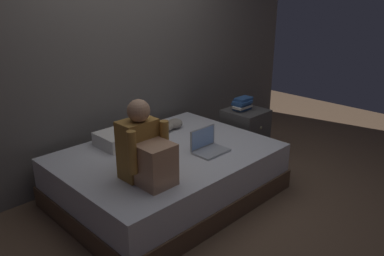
{
  "coord_description": "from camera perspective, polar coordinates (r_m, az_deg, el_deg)",
  "views": [
    {
      "loc": [
        -2.36,
        -2.21,
        1.93
      ],
      "look_at": [
        -0.06,
        0.1,
        0.73
      ],
      "focal_mm": 35.73,
      "sensor_mm": 36.0,
      "label": 1
    }
  ],
  "objects": [
    {
      "name": "ground_plane",
      "position": [
        3.76,
        1.79,
        -10.58
      ],
      "size": [
        8.0,
        8.0,
        0.0
      ],
      "primitive_type": "plane",
      "color": "brown"
    },
    {
      "name": "wall_back",
      "position": [
        4.19,
        -10.29,
        11.99
      ],
      "size": [
        5.6,
        0.1,
        2.7
      ],
      "primitive_type": "cube",
      "color": "#605B56",
      "rests_on": "ground_plane"
    },
    {
      "name": "bed",
      "position": [
        3.72,
        -3.69,
        -6.88
      ],
      "size": [
        2.0,
        1.5,
        0.48
      ],
      "color": "brown",
      "rests_on": "ground_plane"
    },
    {
      "name": "nightstand",
      "position": [
        4.62,
        7.89,
        -0.75
      ],
      "size": [
        0.44,
        0.46,
        0.58
      ],
      "color": "#474442",
      "rests_on": "ground_plane"
    },
    {
      "name": "person_sitting",
      "position": [
        3.02,
        -7.0,
        -3.38
      ],
      "size": [
        0.39,
        0.44,
        0.66
      ],
      "color": "olive",
      "rests_on": "bed"
    },
    {
      "name": "laptop",
      "position": [
        3.59,
        2.36,
        -2.67
      ],
      "size": [
        0.32,
        0.23,
        0.22
      ],
      "color": "#9EA0A5",
      "rests_on": "bed"
    },
    {
      "name": "pillow",
      "position": [
        3.84,
        -9.79,
        -1.21
      ],
      "size": [
        0.56,
        0.36,
        0.13
      ],
      "primitive_type": "cube",
      "color": "silver",
      "rests_on": "bed"
    },
    {
      "name": "book_stack",
      "position": [
        4.5,
        7.52,
        3.6
      ],
      "size": [
        0.25,
        0.17,
        0.15
      ],
      "color": "#284C84",
      "rests_on": "nightstand"
    },
    {
      "name": "clothes_pile",
      "position": [
        4.14,
        -3.23,
        0.44
      ],
      "size": [
        0.32,
        0.16,
        0.1
      ],
      "color": "gray",
      "rests_on": "bed"
    }
  ]
}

